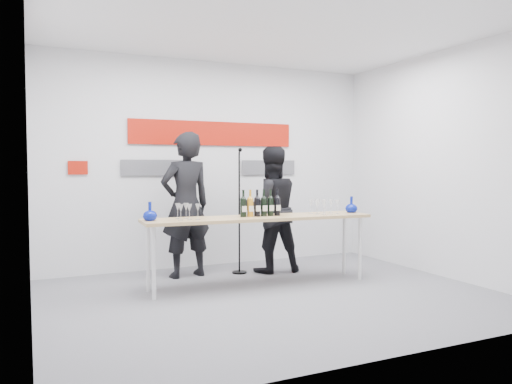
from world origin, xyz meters
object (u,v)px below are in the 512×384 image
(presenter_right, at_px, (271,209))
(mic_stand, at_px, (239,235))
(tasting_table, at_px, (259,222))
(presenter_left, at_px, (186,205))

(presenter_right, distance_m, mic_stand, 0.56)
(tasting_table, height_order, presenter_left, presenter_left)
(presenter_left, height_order, presenter_right, presenter_left)
(presenter_left, bearing_deg, presenter_right, 161.06)
(tasting_table, height_order, presenter_right, presenter_right)
(presenter_left, bearing_deg, mic_stand, 162.48)
(tasting_table, height_order, mic_stand, mic_stand)
(presenter_left, relative_size, mic_stand, 1.12)
(presenter_left, distance_m, mic_stand, 0.85)
(tasting_table, xyz_separation_m, mic_stand, (0.05, 0.75, -0.27))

